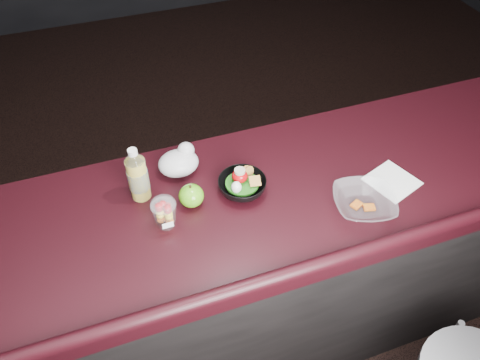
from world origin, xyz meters
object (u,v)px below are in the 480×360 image
Objects in this scene: fruit_cup at (164,212)px; takeout_bowl at (364,203)px; snack_bowl at (242,185)px; green_apple at (191,196)px; lemonade_bottle at (138,177)px.

fruit_cup is 0.68m from takeout_bowl.
takeout_bowl is (0.37, -0.21, -0.01)m from snack_bowl.
fruit_cup is 1.33× the size of green_apple.
lemonade_bottle is at bearing 164.18° from snack_bowl.
fruit_cup is (0.05, -0.16, -0.03)m from lemonade_bottle.
snack_bowl is 0.77× the size of takeout_bowl.
snack_bowl is at bearing -15.82° from lemonade_bottle.
lemonade_bottle is at bearing 148.67° from green_apple.
snack_bowl is at bearing 11.67° from fruit_cup.
takeout_bowl is at bearing -13.26° from fruit_cup.
green_apple is at bearing 29.79° from fruit_cup.
lemonade_bottle is 0.19m from green_apple.
snack_bowl is at bearing 149.70° from takeout_bowl.
fruit_cup is 0.59× the size of snack_bowl.
snack_bowl is (0.29, 0.06, -0.03)m from fruit_cup.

